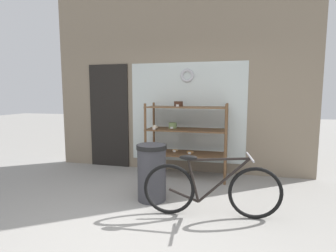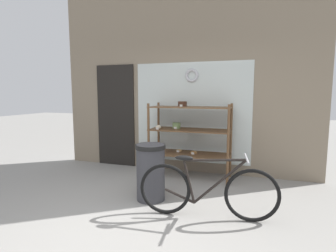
{
  "view_description": "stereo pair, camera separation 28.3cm",
  "coord_description": "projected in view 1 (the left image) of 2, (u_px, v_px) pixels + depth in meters",
  "views": [
    {
      "loc": [
        1.05,
        -2.44,
        1.5
      ],
      "look_at": [
        0.13,
        1.29,
        1.04
      ],
      "focal_mm": 28.0,
      "sensor_mm": 36.0,
      "label": 1
    },
    {
      "loc": [
        1.32,
        -2.36,
        1.5
      ],
      "look_at": [
        0.13,
        1.29,
        1.04
      ],
      "focal_mm": 28.0,
      "sensor_mm": 36.0,
      "label": 2
    }
  ],
  "objects": [
    {
      "name": "trash_bin",
      "position": [
        152.0,
        171.0,
        3.7
      ],
      "size": [
        0.43,
        0.43,
        0.8
      ],
      "color": "#38383D",
      "rests_on": "ground_plane"
    },
    {
      "name": "bicycle",
      "position": [
        211.0,
        189.0,
        3.2
      ],
      "size": [
        1.68,
        0.46,
        0.78
      ],
      "rotation": [
        0.0,
        0.0,
        0.11
      ],
      "color": "black",
      "rests_on": "ground_plane"
    },
    {
      "name": "ground_plane",
      "position": [
        127.0,
        236.0,
        2.78
      ],
      "size": [
        30.0,
        30.0,
        0.0
      ],
      "primitive_type": "plane",
      "color": "gray"
    },
    {
      "name": "display_case",
      "position": [
        185.0,
        131.0,
        4.71
      ],
      "size": [
        1.43,
        0.56,
        1.37
      ],
      "color": "brown",
      "rests_on": "ground_plane"
    },
    {
      "name": "storefront_facade",
      "position": [
        176.0,
        72.0,
        5.04
      ],
      "size": [
        5.05,
        0.13,
        3.97
      ],
      "color": "gray",
      "rests_on": "ground_plane"
    }
  ]
}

